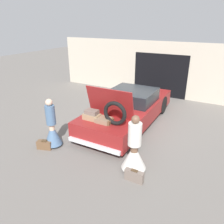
{
  "coord_description": "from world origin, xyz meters",
  "views": [
    {
      "loc": [
        3.2,
        -7.21,
        3.73
      ],
      "look_at": [
        0.0,
        -1.37,
        0.94
      ],
      "focal_mm": 35.0,
      "sensor_mm": 36.0,
      "label": 1
    }
  ],
  "objects_px": {
    "car": "(129,109)",
    "suitcase_beside_right_person": "(134,176)",
    "person_right": "(134,152)",
    "suitcase_beside_left_person": "(45,145)",
    "person_left": "(52,130)"
  },
  "relations": [
    {
      "from": "car",
      "to": "suitcase_beside_right_person",
      "type": "xyz_separation_m",
      "value": [
        1.57,
        -3.07,
        -0.43
      ]
    },
    {
      "from": "person_right",
      "to": "suitcase_beside_right_person",
      "type": "xyz_separation_m",
      "value": [
        0.2,
        -0.41,
        -0.41
      ]
    },
    {
      "from": "car",
      "to": "person_right",
      "type": "distance_m",
      "value": 2.99
    },
    {
      "from": "person_right",
      "to": "suitcase_beside_left_person",
      "type": "relative_size",
      "value": 3.18
    },
    {
      "from": "suitcase_beside_right_person",
      "to": "suitcase_beside_left_person",
      "type": "bearing_deg",
      "value": 179.28
    },
    {
      "from": "person_right",
      "to": "person_left",
      "type": "bearing_deg",
      "value": 101.08
    },
    {
      "from": "suitcase_beside_right_person",
      "to": "person_right",
      "type": "bearing_deg",
      "value": 115.68
    },
    {
      "from": "car",
      "to": "suitcase_beside_right_person",
      "type": "relative_size",
      "value": 10.38
    },
    {
      "from": "suitcase_beside_left_person",
      "to": "suitcase_beside_right_person",
      "type": "bearing_deg",
      "value": -0.72
    },
    {
      "from": "suitcase_beside_left_person",
      "to": "suitcase_beside_right_person",
      "type": "xyz_separation_m",
      "value": [
        3.07,
        -0.04,
        0.02
      ]
    },
    {
      "from": "car",
      "to": "suitcase_beside_left_person",
      "type": "relative_size",
      "value": 10.11
    },
    {
      "from": "car",
      "to": "suitcase_beside_left_person",
      "type": "xyz_separation_m",
      "value": [
        -1.5,
        -3.03,
        -0.45
      ]
    },
    {
      "from": "person_right",
      "to": "suitcase_beside_right_person",
      "type": "height_order",
      "value": "person_right"
    },
    {
      "from": "person_right",
      "to": "suitcase_beside_left_person",
      "type": "xyz_separation_m",
      "value": [
        -2.87,
        -0.37,
        -0.43
      ]
    },
    {
      "from": "person_right",
      "to": "suitcase_beside_right_person",
      "type": "bearing_deg",
      "value": -145.49
    }
  ]
}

